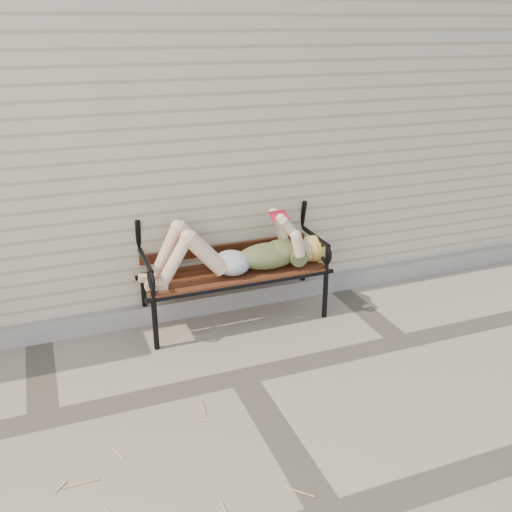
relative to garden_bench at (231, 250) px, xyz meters
name	(u,v)px	position (x,y,z in m)	size (l,w,h in m)	color
ground	(242,377)	(-0.22, -0.85, -0.56)	(80.00, 80.00, 0.00)	gray
house_wall	(142,95)	(-0.22, 2.15, 0.94)	(8.00, 4.00, 3.00)	beige
foundation_strip	(202,304)	(-0.22, 0.12, -0.48)	(8.00, 0.10, 0.15)	gray
garden_bench	(231,250)	(0.00, 0.00, 0.00)	(1.53, 0.61, 0.99)	black
reading_woman	(238,252)	(0.01, -0.12, 0.03)	(1.45, 0.33, 0.46)	#092D3F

